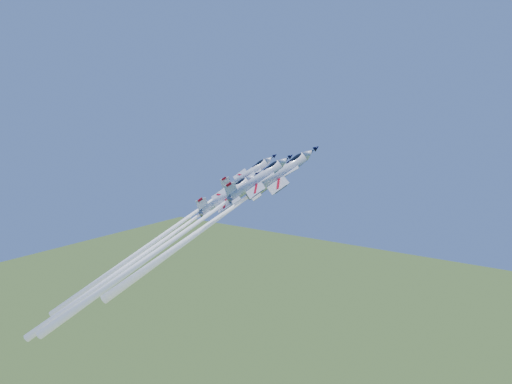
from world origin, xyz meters
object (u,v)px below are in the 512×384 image
Objects in this scene: jet_lead at (216,219)px; jet_left at (169,231)px; jet_right at (172,241)px; jet_slot at (148,251)px.

jet_left is (-9.49, -4.51, -2.99)m from jet_lead.
jet_slot is at bearing -130.10° from jet_right.
jet_lead reaches higher than jet_left.
jet_left is at bearing -114.06° from jet_lead.
jet_lead is 15.62m from jet_slot.
jet_left is at bearing 177.18° from jet_right.
jet_right is 6.30m from jet_slot.
jet_left is 1.03× the size of jet_slot.
jet_slot is (-5.58, -0.92, -2.79)m from jet_right.
jet_lead is at bearing 100.81° from jet_slot.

